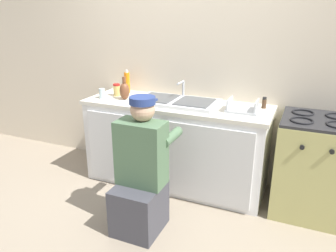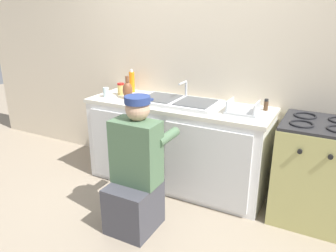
{
  "view_description": "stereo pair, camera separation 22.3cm",
  "coord_description": "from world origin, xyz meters",
  "px_view_note": "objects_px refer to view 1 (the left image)",
  "views": [
    {
      "loc": [
        1.15,
        -2.55,
        1.71
      ],
      "look_at": [
        0.0,
        0.1,
        0.69
      ],
      "focal_mm": 35.0,
      "sensor_mm": 36.0,
      "label": 1
    },
    {
      "loc": [
        1.35,
        -2.46,
        1.71
      ],
      "look_at": [
        0.0,
        0.1,
        0.69
      ],
      "focal_mm": 35.0,
      "sensor_mm": 36.0,
      "label": 2
    }
  ],
  "objects_px": {
    "spice_bottle_pepper": "(264,103)",
    "plumber_person": "(141,177)",
    "condiment_jar": "(117,90)",
    "water_glass": "(102,93)",
    "soap_bottle_orange": "(127,82)",
    "dish_rack_tray": "(243,109)",
    "sink_double_basin": "(176,101)",
    "stove_range": "(312,166)",
    "vase_decorative": "(124,91)"
  },
  "relations": [
    {
      "from": "sink_double_basin",
      "to": "water_glass",
      "type": "relative_size",
      "value": 8.0
    },
    {
      "from": "soap_bottle_orange",
      "to": "spice_bottle_pepper",
      "type": "relative_size",
      "value": 2.38
    },
    {
      "from": "vase_decorative",
      "to": "spice_bottle_pepper",
      "type": "xyz_separation_m",
      "value": [
        1.34,
        0.23,
        -0.04
      ]
    },
    {
      "from": "soap_bottle_orange",
      "to": "condiment_jar",
      "type": "relative_size",
      "value": 1.95
    },
    {
      "from": "dish_rack_tray",
      "to": "spice_bottle_pepper",
      "type": "relative_size",
      "value": 2.67
    },
    {
      "from": "sink_double_basin",
      "to": "dish_rack_tray",
      "type": "distance_m",
      "value": 0.65
    },
    {
      "from": "plumber_person",
      "to": "water_glass",
      "type": "xyz_separation_m",
      "value": [
        -0.8,
        0.68,
        0.45
      ]
    },
    {
      "from": "vase_decorative",
      "to": "condiment_jar",
      "type": "distance_m",
      "value": 0.17
    },
    {
      "from": "stove_range",
      "to": "sink_double_basin",
      "type": "bearing_deg",
      "value": 179.9
    },
    {
      "from": "vase_decorative",
      "to": "spice_bottle_pepper",
      "type": "height_order",
      "value": "vase_decorative"
    },
    {
      "from": "stove_range",
      "to": "plumber_person",
      "type": "bearing_deg",
      "value": -147.09
    },
    {
      "from": "dish_rack_tray",
      "to": "spice_bottle_pepper",
      "type": "height_order",
      "value": "dish_rack_tray"
    },
    {
      "from": "water_glass",
      "to": "condiment_jar",
      "type": "bearing_deg",
      "value": 58.76
    },
    {
      "from": "plumber_person",
      "to": "condiment_jar",
      "type": "xyz_separation_m",
      "value": [
        -0.71,
        0.83,
        0.47
      ]
    },
    {
      "from": "condiment_jar",
      "to": "dish_rack_tray",
      "type": "bearing_deg",
      "value": -1.64
    },
    {
      "from": "plumber_person",
      "to": "soap_bottle_orange",
      "type": "bearing_deg",
      "value": 124.33
    },
    {
      "from": "plumber_person",
      "to": "stove_range",
      "type": "bearing_deg",
      "value": 32.91
    },
    {
      "from": "plumber_person",
      "to": "condiment_jar",
      "type": "relative_size",
      "value": 8.63
    },
    {
      "from": "stove_range",
      "to": "soap_bottle_orange",
      "type": "distance_m",
      "value": 2.02
    },
    {
      "from": "sink_double_basin",
      "to": "stove_range",
      "type": "xyz_separation_m",
      "value": [
        1.28,
        -0.0,
        -0.45
      ]
    },
    {
      "from": "water_glass",
      "to": "spice_bottle_pepper",
      "type": "xyz_separation_m",
      "value": [
        1.57,
        0.28,
        0.0
      ]
    },
    {
      "from": "spice_bottle_pepper",
      "to": "water_glass",
      "type": "bearing_deg",
      "value": -169.77
    },
    {
      "from": "sink_double_basin",
      "to": "plumber_person",
      "type": "distance_m",
      "value": 0.92
    },
    {
      "from": "stove_range",
      "to": "soap_bottle_orange",
      "type": "xyz_separation_m",
      "value": [
        -1.93,
        0.19,
        0.54
      ]
    },
    {
      "from": "water_glass",
      "to": "dish_rack_tray",
      "type": "xyz_separation_m",
      "value": [
        1.41,
        0.11,
        -0.03
      ]
    },
    {
      "from": "vase_decorative",
      "to": "condiment_jar",
      "type": "relative_size",
      "value": 1.8
    },
    {
      "from": "stove_range",
      "to": "plumber_person",
      "type": "xyz_separation_m",
      "value": [
        -1.25,
        -0.81,
        0.02
      ]
    },
    {
      "from": "dish_rack_tray",
      "to": "plumber_person",
      "type": "bearing_deg",
      "value": -128.13
    },
    {
      "from": "stove_range",
      "to": "water_glass",
      "type": "relative_size",
      "value": 8.81
    },
    {
      "from": "plumber_person",
      "to": "spice_bottle_pepper",
      "type": "relative_size",
      "value": 10.52
    },
    {
      "from": "dish_rack_tray",
      "to": "water_glass",
      "type": "bearing_deg",
      "value": -175.73
    },
    {
      "from": "spice_bottle_pepper",
      "to": "stove_range",
      "type": "bearing_deg",
      "value": -18.27
    },
    {
      "from": "sink_double_basin",
      "to": "condiment_jar",
      "type": "bearing_deg",
      "value": 178.86
    },
    {
      "from": "vase_decorative",
      "to": "dish_rack_tray",
      "type": "distance_m",
      "value": 1.18
    },
    {
      "from": "sink_double_basin",
      "to": "stove_range",
      "type": "height_order",
      "value": "sink_double_basin"
    },
    {
      "from": "condiment_jar",
      "to": "plumber_person",
      "type": "bearing_deg",
      "value": -49.39
    },
    {
      "from": "sink_double_basin",
      "to": "stove_range",
      "type": "distance_m",
      "value": 1.36
    },
    {
      "from": "sink_double_basin",
      "to": "condiment_jar",
      "type": "relative_size",
      "value": 6.25
    },
    {
      "from": "water_glass",
      "to": "vase_decorative",
      "type": "bearing_deg",
      "value": 12.88
    },
    {
      "from": "soap_bottle_orange",
      "to": "condiment_jar",
      "type": "bearing_deg",
      "value": -98.82
    },
    {
      "from": "soap_bottle_orange",
      "to": "spice_bottle_pepper",
      "type": "distance_m",
      "value": 1.46
    },
    {
      "from": "sink_double_basin",
      "to": "spice_bottle_pepper",
      "type": "bearing_deg",
      "value": 10.8
    },
    {
      "from": "vase_decorative",
      "to": "plumber_person",
      "type": "bearing_deg",
      "value": -52.69
    },
    {
      "from": "soap_bottle_orange",
      "to": "spice_bottle_pepper",
      "type": "bearing_deg",
      "value": -1.25
    },
    {
      "from": "spice_bottle_pepper",
      "to": "plumber_person",
      "type": "bearing_deg",
      "value": -128.87
    },
    {
      "from": "stove_range",
      "to": "dish_rack_tray",
      "type": "distance_m",
      "value": 0.78
    },
    {
      "from": "sink_double_basin",
      "to": "water_glass",
      "type": "bearing_deg",
      "value": -170.37
    },
    {
      "from": "sink_double_basin",
      "to": "stove_range",
      "type": "relative_size",
      "value": 0.91
    },
    {
      "from": "stove_range",
      "to": "spice_bottle_pepper",
      "type": "distance_m",
      "value": 0.69
    },
    {
      "from": "water_glass",
      "to": "soap_bottle_orange",
      "type": "relative_size",
      "value": 0.4
    }
  ]
}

